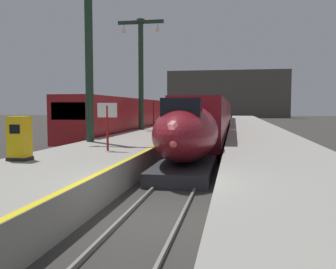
# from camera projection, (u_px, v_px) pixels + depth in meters

# --- Properties ---
(ground_plane) EXTENTS (260.00, 260.00, 0.00)m
(ground_plane) POSITION_uv_depth(u_px,v_px,m) (152.00, 220.00, 9.76)
(ground_plane) COLOR #33302D
(platform_left) EXTENTS (4.80, 110.00, 1.05)m
(platform_left) POSITION_uv_depth(u_px,v_px,m) (168.00, 134.00, 34.74)
(platform_left) COLOR gray
(platform_left) RESTS_ON ground
(platform_right) EXTENTS (4.80, 110.00, 1.05)m
(platform_right) POSITION_uv_depth(u_px,v_px,m) (256.00, 135.00, 33.31)
(platform_right) COLOR gray
(platform_right) RESTS_ON ground
(platform_left_safety_stripe) EXTENTS (0.20, 107.80, 0.01)m
(platform_left_safety_stripe) POSITION_uv_depth(u_px,v_px,m) (192.00, 128.00, 34.29)
(platform_left_safety_stripe) COLOR yellow
(platform_left_safety_stripe) RESTS_ON platform_left
(rail_main_left) EXTENTS (0.08, 110.00, 0.12)m
(rail_main_left) POSITION_uv_depth(u_px,v_px,m) (205.00, 137.00, 36.89)
(rail_main_left) COLOR slate
(rail_main_left) RESTS_ON ground
(rail_main_right) EXTENTS (0.08, 110.00, 0.12)m
(rail_main_right) POSITION_uv_depth(u_px,v_px,m) (220.00, 137.00, 36.62)
(rail_main_right) COLOR slate
(rail_main_right) RESTS_ON ground
(rail_secondary_left) EXTENTS (0.08, 110.00, 0.12)m
(rail_secondary_left) POSITION_uv_depth(u_px,v_px,m) (127.00, 136.00, 38.31)
(rail_secondary_left) COLOR slate
(rail_secondary_left) RESTS_ON ground
(rail_secondary_right) EXTENTS (0.08, 110.00, 0.12)m
(rail_secondary_right) POSITION_uv_depth(u_px,v_px,m) (141.00, 136.00, 38.05)
(rail_secondary_right) COLOR slate
(rail_secondary_right) RESTS_ON ground
(highspeed_train_main) EXTENTS (2.92, 57.54, 3.60)m
(highspeed_train_main) POSITION_uv_depth(u_px,v_px,m) (215.00, 117.00, 40.45)
(highspeed_train_main) COLOR maroon
(highspeed_train_main) RESTS_ON ground
(regional_train_adjacent) EXTENTS (2.85, 36.60, 3.80)m
(regional_train_adjacent) POSITION_uv_depth(u_px,v_px,m) (141.00, 115.00, 40.85)
(regional_train_adjacent) COLOR maroon
(regional_train_adjacent) RESTS_ON ground
(station_column_mid) EXTENTS (4.00, 0.68, 9.34)m
(station_column_mid) POSITION_uv_depth(u_px,v_px,m) (89.00, 41.00, 20.47)
(station_column_mid) COLOR #1E3828
(station_column_mid) RESTS_ON platform_left
(station_column_far) EXTENTS (4.00, 0.68, 9.47)m
(station_column_far) POSITION_uv_depth(u_px,v_px,m) (141.00, 64.00, 31.87)
(station_column_far) COLOR #1E3828
(station_column_far) RESTS_ON platform_left
(passenger_near_edge) EXTENTS (0.55, 0.32, 1.69)m
(passenger_near_edge) POSITION_uv_depth(u_px,v_px,m) (171.00, 119.00, 29.96)
(passenger_near_edge) COLOR #23232D
(passenger_near_edge) RESTS_ON platform_left
(rolling_suitcase) EXTENTS (0.40, 0.22, 0.98)m
(rolling_suitcase) POSITION_uv_depth(u_px,v_px,m) (174.00, 127.00, 30.21)
(rolling_suitcase) COLOR #4C4C51
(rolling_suitcase) RESTS_ON platform_left
(ticket_machine_yellow) EXTENTS (0.76, 0.62, 1.60)m
(ticket_machine_yellow) POSITION_uv_depth(u_px,v_px,m) (20.00, 140.00, 13.37)
(ticket_machine_yellow) COLOR yellow
(ticket_machine_yellow) RESTS_ON platform_left
(departure_info_board) EXTENTS (0.90, 0.10, 2.12)m
(departure_info_board) POSITION_uv_depth(u_px,v_px,m) (107.00, 117.00, 16.37)
(departure_info_board) COLOR maroon
(departure_info_board) RESTS_ON platform_left
(terminus_back_wall) EXTENTS (36.00, 2.00, 14.00)m
(terminus_back_wall) POSITION_uv_depth(u_px,v_px,m) (227.00, 94.00, 109.39)
(terminus_back_wall) COLOR #4C4742
(terminus_back_wall) RESTS_ON ground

